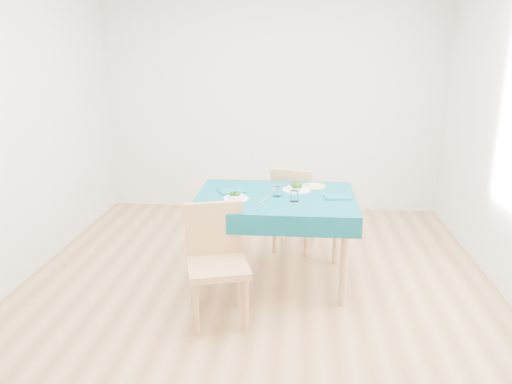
# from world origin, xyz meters

# --- Properties ---
(room_shell) EXTENTS (4.02, 4.52, 2.73)m
(room_shell) POSITION_xyz_m (0.00, 0.00, 1.35)
(room_shell) COLOR olive
(room_shell) RESTS_ON ground
(table) EXTENTS (1.30, 0.99, 0.76)m
(table) POSITION_xyz_m (0.14, 0.21, 0.38)
(table) COLOR #074B56
(table) RESTS_ON ground
(chair_near) EXTENTS (0.54, 0.57, 1.06)m
(chair_near) POSITION_xyz_m (-0.23, -0.48, 0.53)
(chair_near) COLOR tan
(chair_near) RESTS_ON ground
(chair_far) EXTENTS (0.48, 0.51, 0.98)m
(chair_far) POSITION_xyz_m (0.30, 0.93, 0.49)
(chair_far) COLOR tan
(chair_far) RESTS_ON ground
(bowl_near) EXTENTS (0.20, 0.20, 0.06)m
(bowl_near) POSITION_xyz_m (-0.17, 0.09, 0.79)
(bowl_near) COLOR white
(bowl_near) RESTS_ON table
(bowl_far) EXTENTS (0.24, 0.24, 0.07)m
(bowl_far) POSITION_xyz_m (0.32, 0.38, 0.79)
(bowl_far) COLOR white
(bowl_far) RESTS_ON table
(fork_near) EXTENTS (0.04, 0.17, 0.00)m
(fork_near) POSITION_xyz_m (-0.22, 0.10, 0.76)
(fork_near) COLOR silver
(fork_near) RESTS_ON table
(knife_near) EXTENTS (0.10, 0.22, 0.00)m
(knife_near) POSITION_xyz_m (0.06, 0.11, 0.76)
(knife_near) COLOR silver
(knife_near) RESTS_ON table
(fork_far) EXTENTS (0.05, 0.17, 0.00)m
(fork_far) POSITION_xyz_m (0.24, 0.33, 0.76)
(fork_far) COLOR silver
(fork_far) RESTS_ON table
(knife_far) EXTENTS (0.04, 0.21, 0.00)m
(knife_far) POSITION_xyz_m (0.55, 0.22, 0.76)
(knife_far) COLOR silver
(knife_far) RESTS_ON table
(napkin_near) EXTENTS (0.26, 0.23, 0.01)m
(napkin_near) POSITION_xyz_m (-0.23, 0.30, 0.76)
(napkin_near) COLOR #0B545F
(napkin_near) RESTS_ON table
(napkin_far) EXTENTS (0.23, 0.18, 0.01)m
(napkin_far) POSITION_xyz_m (0.65, 0.20, 0.76)
(napkin_far) COLOR #0B545F
(napkin_far) RESTS_ON table
(tumbler_center) EXTENTS (0.06, 0.06, 0.08)m
(tumbler_center) POSITION_xyz_m (0.15, 0.21, 0.80)
(tumbler_center) COLOR white
(tumbler_center) RESTS_ON table
(tumbler_side) EXTENTS (0.07, 0.07, 0.09)m
(tumbler_side) POSITION_xyz_m (0.30, 0.08, 0.80)
(tumbler_side) COLOR white
(tumbler_side) RESTS_ON table
(side_plate) EXTENTS (0.21, 0.21, 0.01)m
(side_plate) POSITION_xyz_m (0.47, 0.52, 0.76)
(side_plate) COLOR #A1DC6B
(side_plate) RESTS_ON table
(bread_slice) EXTENTS (0.12, 0.12, 0.01)m
(bread_slice) POSITION_xyz_m (0.47, 0.52, 0.78)
(bread_slice) COLOR beige
(bread_slice) RESTS_ON side_plate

